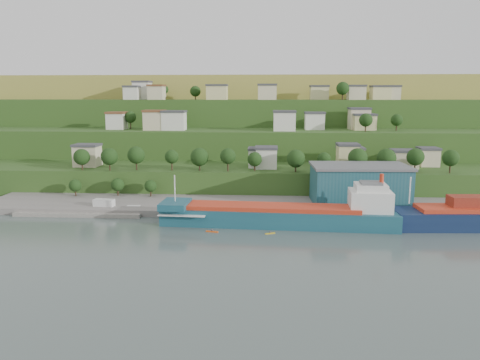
# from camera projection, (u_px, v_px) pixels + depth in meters

# --- Properties ---
(ground) EXTENTS (500.00, 500.00, 0.00)m
(ground) POSITION_uv_depth(u_px,v_px,m) (253.00, 233.00, 127.57)
(ground) COLOR #43524E
(ground) RESTS_ON ground
(quay) EXTENTS (220.00, 26.00, 4.00)m
(quay) POSITION_uv_depth(u_px,v_px,m) (316.00, 210.00, 153.89)
(quay) COLOR slate
(quay) RESTS_ON ground
(pebble_beach) EXTENTS (40.00, 18.00, 2.40)m
(pebble_beach) POSITION_uv_depth(u_px,v_px,m) (87.00, 211.00, 152.45)
(pebble_beach) COLOR slate
(pebble_beach) RESTS_ON ground
(hillside) EXTENTS (360.00, 210.75, 96.00)m
(hillside) POSITION_uv_depth(u_px,v_px,m) (262.00, 155.00, 293.28)
(hillside) COLOR #284719
(hillside) RESTS_ON ground
(cargo_ship_near) EXTENTS (67.95, 14.41, 17.33)m
(cargo_ship_near) POSITION_uv_depth(u_px,v_px,m) (286.00, 216.00, 134.56)
(cargo_ship_near) COLOR #164153
(cargo_ship_near) RESTS_ON ground
(warehouse) EXTENTS (31.72, 20.20, 12.80)m
(warehouse) POSITION_uv_depth(u_px,v_px,m) (359.00, 184.00, 152.99)
(warehouse) COLOR #1E4F5B
(warehouse) RESTS_ON quay
(caravan) EXTENTS (6.85, 3.56, 3.05)m
(caravan) POSITION_uv_depth(u_px,v_px,m) (104.00, 204.00, 149.99)
(caravan) COLOR silver
(caravan) RESTS_ON pebble_beach
(dinghy) EXTENTS (4.36, 1.84, 0.86)m
(dinghy) POSITION_uv_depth(u_px,v_px,m) (134.00, 207.00, 150.68)
(dinghy) COLOR silver
(dinghy) RESTS_ON pebble_beach
(kayak_orange) EXTENTS (3.55, 1.41, 0.88)m
(kayak_orange) POSITION_uv_depth(u_px,v_px,m) (212.00, 231.00, 128.55)
(kayak_orange) COLOR #EB5614
(kayak_orange) RESTS_ON ground
(kayak_yellow) EXTENTS (2.85, 1.68, 0.73)m
(kayak_yellow) POSITION_uv_depth(u_px,v_px,m) (270.00, 233.00, 126.93)
(kayak_yellow) COLOR gold
(kayak_yellow) RESTS_ON ground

